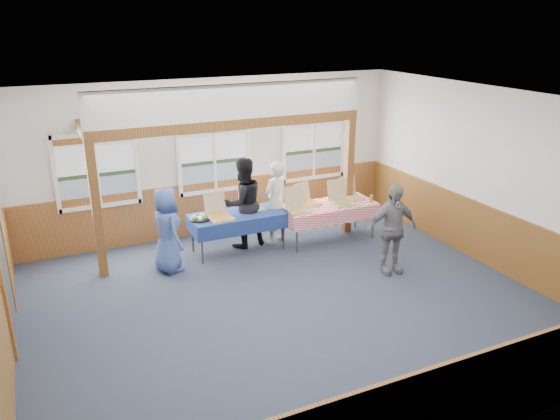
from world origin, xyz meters
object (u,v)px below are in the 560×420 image
object	(u,v)px
table_left	(238,217)
woman_white	(275,203)
table_right	(328,207)
man_blue	(167,230)
person_grey	(392,229)
woman_black	(243,203)

from	to	relation	value
table_left	woman_white	distance (m)	0.84
table_right	man_blue	size ratio (longest dim) A/B	1.36
table_left	person_grey	size ratio (longest dim) A/B	1.22
table_left	person_grey	xyz separation A→B (m)	(2.11, -2.02, 0.12)
woman_white	person_grey	distance (m)	2.46
table_left	man_blue	distance (m)	1.48
person_grey	man_blue	bearing A→B (deg)	159.93
woman_white	woman_black	size ratio (longest dim) A/B	0.94
man_blue	person_grey	world-z (taller)	person_grey
table_left	table_right	size ratio (longest dim) A/B	0.94
woman_white	person_grey	size ratio (longest dim) A/B	1.03
table_right	woman_white	size ratio (longest dim) A/B	1.25
woman_white	man_blue	bearing A→B (deg)	-14.12
table_right	woman_white	distance (m)	1.08
man_blue	table_left	bearing A→B (deg)	-90.11
woman_white	person_grey	xyz separation A→B (m)	(1.29, -2.09, -0.03)
woman_white	woman_black	world-z (taller)	woman_black
woman_black	person_grey	size ratio (longest dim) A/B	1.09
table_right	woman_white	world-z (taller)	woman_white
table_right	woman_white	xyz separation A→B (m)	(-1.03, 0.32, 0.14)
table_left	man_blue	bearing A→B (deg)	175.44
woman_white	person_grey	bearing A→B (deg)	98.01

